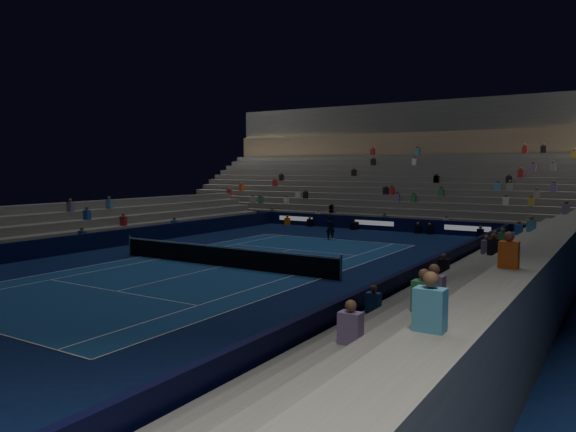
# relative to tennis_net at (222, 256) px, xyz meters

# --- Properties ---
(ground) EXTENTS (90.00, 90.00, 0.00)m
(ground) POSITION_rel_tennis_net_xyz_m (0.00, 0.00, -0.50)
(ground) COLOR #0B1944
(ground) RESTS_ON ground
(court_surface) EXTENTS (10.97, 23.77, 0.01)m
(court_surface) POSITION_rel_tennis_net_xyz_m (0.00, 0.00, -0.50)
(court_surface) COLOR navy
(court_surface) RESTS_ON ground
(sponsor_barrier_far) EXTENTS (44.00, 0.25, 1.00)m
(sponsor_barrier_far) POSITION_rel_tennis_net_xyz_m (0.00, 18.50, -0.00)
(sponsor_barrier_far) COLOR black
(sponsor_barrier_far) RESTS_ON ground
(sponsor_barrier_east) EXTENTS (0.25, 37.00, 1.00)m
(sponsor_barrier_east) POSITION_rel_tennis_net_xyz_m (9.70, 0.00, -0.00)
(sponsor_barrier_east) COLOR black
(sponsor_barrier_east) RESTS_ON ground
(sponsor_barrier_west) EXTENTS (0.25, 37.00, 1.00)m
(sponsor_barrier_west) POSITION_rel_tennis_net_xyz_m (-9.70, 0.00, -0.00)
(sponsor_barrier_west) COLOR black
(sponsor_barrier_west) RESTS_ON ground
(grandstand_main) EXTENTS (44.00, 15.20, 11.20)m
(grandstand_main) POSITION_rel_tennis_net_xyz_m (0.00, 27.90, 2.87)
(grandstand_main) COLOR #60605C
(grandstand_main) RESTS_ON ground
(grandstand_east) EXTENTS (5.00, 37.00, 2.50)m
(grandstand_east) POSITION_rel_tennis_net_xyz_m (13.17, 0.00, 0.41)
(grandstand_east) COLOR slate
(grandstand_east) RESTS_ON ground
(grandstand_west) EXTENTS (5.00, 37.00, 2.50)m
(grandstand_west) POSITION_rel_tennis_net_xyz_m (-13.17, 0.00, 0.41)
(grandstand_west) COLOR slate
(grandstand_west) RESTS_ON ground
(tennis_net) EXTENTS (12.90, 0.10, 1.10)m
(tennis_net) POSITION_rel_tennis_net_xyz_m (0.00, 0.00, 0.00)
(tennis_net) COLOR #B2B2B7
(tennis_net) RESTS_ON ground
(tennis_player) EXTENTS (0.70, 0.59, 1.62)m
(tennis_player) POSITION_rel_tennis_net_xyz_m (-0.18, 11.53, 0.31)
(tennis_player) COLOR black
(tennis_player) RESTS_ON ground
(broadcast_camera) EXTENTS (0.64, 0.99, 0.60)m
(broadcast_camera) POSITION_rel_tennis_net_xyz_m (-1.44, 17.89, -0.19)
(broadcast_camera) COLOR black
(broadcast_camera) RESTS_ON ground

